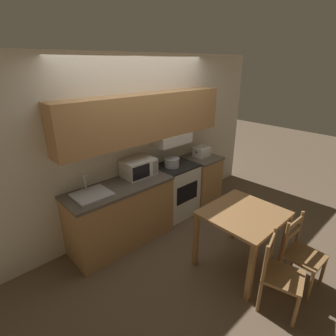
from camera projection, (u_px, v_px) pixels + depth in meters
name	position (u px, v px, depth m)	size (l,w,h in m)	color
ground_plane	(144.00, 217.00, 4.42)	(16.00, 16.00, 0.00)	brown
wall_back	(144.00, 132.00, 3.83)	(5.10, 0.38, 2.55)	silver
lower_counter_main	(121.00, 214.00, 3.67)	(1.49, 0.60, 0.89)	tan
lower_counter_right_stub	(200.00, 180.00, 4.74)	(0.55, 0.60, 0.89)	tan
stove_range	(175.00, 190.00, 4.37)	(0.66, 0.54, 0.89)	white
cooking_pot	(172.00, 162.00, 4.12)	(0.32, 0.24, 0.14)	#B7BABF
microwave	(139.00, 167.00, 3.78)	(0.47, 0.34, 0.25)	white
toaster	(202.00, 152.00, 4.57)	(0.28, 0.21, 0.16)	white
sink_basin	(92.00, 194.00, 3.25)	(0.45, 0.39, 0.26)	#B7BABF
dining_table	(243.00, 221.00, 3.15)	(0.88, 0.84, 0.77)	#9E7042
chair_left_of_table	(280.00, 275.00, 2.67)	(0.47, 0.47, 0.83)	#9E7042
chair_right_of_table	(301.00, 254.00, 2.97)	(0.39, 0.39, 0.83)	#9E7042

